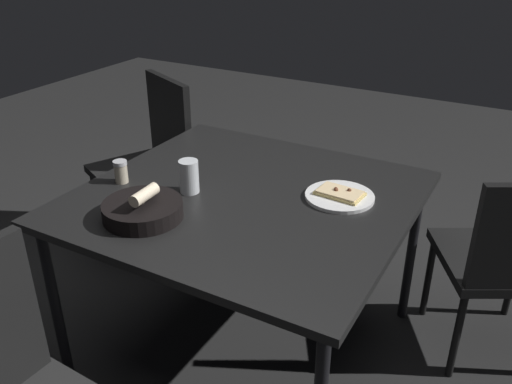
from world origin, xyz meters
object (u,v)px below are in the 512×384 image
(beer_glass, at_px, (189,178))
(chair_spare, at_px, (510,257))
(bread_basket, at_px, (143,209))
(dining_table, at_px, (245,206))
(pizza_plate, at_px, (340,196))
(chair_near, at_px, (152,154))
(pepper_shaker, at_px, (121,173))

(beer_glass, relative_size, chair_spare, 0.15)
(bread_basket, bearing_deg, dining_table, -124.16)
(dining_table, bearing_deg, chair_spare, -155.25)
(pizza_plate, xyz_separation_m, chair_spare, (-0.60, -0.28, -0.23))
(dining_table, xyz_separation_m, pizza_plate, (-0.32, -0.15, 0.06))
(chair_spare, bearing_deg, beer_glass, 24.37)
(bread_basket, relative_size, chair_spare, 0.32)
(dining_table, relative_size, chair_near, 1.30)
(dining_table, distance_m, beer_glass, 0.24)
(pizza_plate, xyz_separation_m, beer_glass, (0.51, 0.23, 0.04))
(chair_near, bearing_deg, bread_basket, 128.37)
(pizza_plate, relative_size, bread_basket, 0.93)
(pizza_plate, xyz_separation_m, pepper_shaker, (0.79, 0.29, 0.03))
(pizza_plate, height_order, chair_spare, chair_spare)
(pizza_plate, distance_m, chair_spare, 0.70)
(dining_table, relative_size, pizza_plate, 4.67)
(chair_spare, bearing_deg, dining_table, 24.75)
(beer_glass, bearing_deg, pizza_plate, -156.20)
(dining_table, bearing_deg, bread_basket, 55.84)
(pepper_shaker, bearing_deg, pizza_plate, -160.06)
(pepper_shaker, relative_size, chair_spare, 0.11)
(dining_table, distance_m, pepper_shaker, 0.50)
(bread_basket, height_order, chair_near, chair_near)
(chair_near, bearing_deg, pepper_shaker, 121.51)
(pizza_plate, relative_size, pepper_shaker, 2.84)
(beer_glass, bearing_deg, dining_table, -157.46)
(bread_basket, relative_size, pepper_shaker, 3.06)
(dining_table, height_order, chair_spare, chair_spare)
(beer_glass, height_order, pepper_shaker, beer_glass)
(pizza_plate, height_order, pepper_shaker, pepper_shaker)
(dining_table, height_order, beer_glass, beer_glass)
(pizza_plate, height_order, bread_basket, bread_basket)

